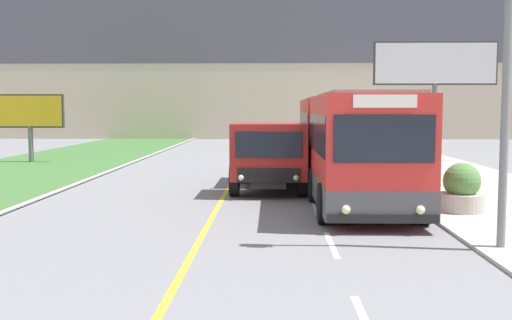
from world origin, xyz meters
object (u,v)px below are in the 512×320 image
object	(u,v)px
planter_round_second	(423,175)
car_distant	(319,144)
traffic_light_mast	(476,41)
billboard_large	(435,68)
city_bus	(348,145)
planter_round_near	(462,190)
dump_truck	(269,157)
billboard_small	(30,114)

from	to	relation	value
planter_round_second	car_distant	bearing A→B (deg)	97.36
car_distant	traffic_light_mast	size ratio (longest dim) A/B	0.67
traffic_light_mast	billboard_large	world-z (taller)	traffic_light_mast
city_bus	planter_round_near	world-z (taller)	city_bus
city_bus	planter_round_second	bearing A→B (deg)	5.88
planter_round_near	city_bus	bearing A→B (deg)	126.50
billboard_large	planter_round_near	world-z (taller)	billboard_large
city_bus	dump_truck	world-z (taller)	city_bus
billboard_large	city_bus	bearing A→B (deg)	-116.28
billboard_large	planter_round_second	bearing A→B (deg)	-106.35
planter_round_near	planter_round_second	size ratio (longest dim) A/B	1.04
city_bus	planter_round_near	xyz separation A→B (m)	(2.56, -3.46, -0.99)
planter_round_near	planter_round_second	bearing A→B (deg)	91.07
city_bus	planter_round_second	world-z (taller)	city_bus
dump_truck	planter_round_second	size ratio (longest dim) A/B	4.89
dump_truck	billboard_small	xyz separation A→B (m)	(-12.33, 10.52, 1.35)
dump_truck	car_distant	size ratio (longest dim) A/B	1.41
car_distant	planter_round_near	world-z (taller)	car_distant
city_bus	billboard_large	xyz separation A→B (m)	(5.96, 12.06, 3.26)
billboard_large	planter_round_near	xyz separation A→B (m)	(-3.39, -15.52, -4.24)
dump_truck	traffic_light_mast	distance (m)	9.62
car_distant	billboard_small	distance (m)	16.27
car_distant	planter_round_second	xyz separation A→B (m)	(2.12, -16.40, -0.07)
billboard_large	billboard_small	bearing A→B (deg)	-177.76
billboard_small	planter_round_second	world-z (taller)	billboard_small
dump_truck	billboard_small	world-z (taller)	billboard_small
billboard_small	car_distant	bearing A→B (deg)	19.56
planter_round_second	traffic_light_mast	bearing A→B (deg)	-97.65
billboard_large	car_distant	bearing A→B (deg)	140.53
billboard_large	traffic_light_mast	bearing A→B (deg)	-102.96
car_distant	billboard_small	size ratio (longest dim) A/B	1.22
city_bus	planter_round_near	size ratio (longest dim) A/B	9.75
dump_truck	city_bus	bearing A→B (deg)	-15.93
dump_truck	planter_round_near	bearing A→B (deg)	-39.41
dump_truck	billboard_small	bearing A→B (deg)	139.51
dump_truck	planter_round_second	world-z (taller)	dump_truck
dump_truck	traffic_light_mast	xyz separation A→B (m)	(3.97, -8.27, 2.89)
traffic_light_mast	planter_round_second	bearing A→B (deg)	82.35
billboard_large	planter_round_near	distance (m)	16.45
dump_truck	billboard_large	xyz separation A→B (m)	(8.49, 11.34, 3.70)
car_distant	dump_truck	bearing A→B (deg)	-100.33
city_bus	dump_truck	bearing A→B (deg)	164.07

